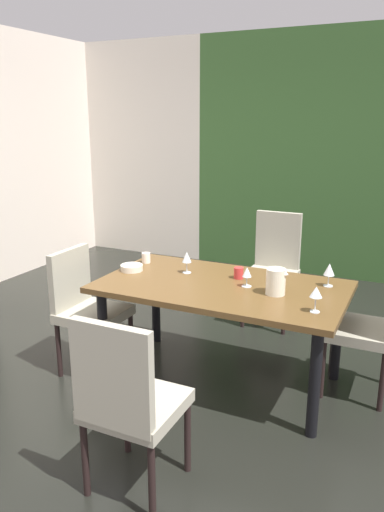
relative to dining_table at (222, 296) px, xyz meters
name	(u,v)px	position (x,y,z in m)	size (l,w,h in m)	color
ground_plane	(145,377)	(-0.53, -0.19, -0.66)	(5.45, 6.23, 0.02)	black
back_panel_interior	(141,151)	(-2.36, 2.88, 0.75)	(1.79, 0.10, 2.81)	silver
garden_window_panel	(349,158)	(0.37, 2.88, 0.75)	(3.66, 0.10, 2.81)	#34582A
dining_table	(222,296)	(0.00, 0.00, 0.00)	(1.68, 0.95, 0.73)	brown
chair_right_far	(374,318)	(0.98, 0.27, -0.09)	(0.44, 0.44, 1.03)	#9F9986
chair_left_near	(85,304)	(-0.97, -0.27, -0.13)	(0.45, 0.44, 0.92)	#9F9986
chair_head_near	(127,398)	(0.02, -1.24, -0.11)	(0.44, 0.44, 0.97)	#9F9986
chair_head_far	(274,263)	(0.01, 1.25, -0.10)	(0.44, 0.45, 1.01)	#9F9986
wine_glass_right	(329,270)	(0.67, 0.27, 0.20)	(0.07, 0.07, 0.16)	silver
wine_glass_north	(187,258)	(-0.33, 0.13, 0.20)	(0.07, 0.07, 0.16)	silver
wine_glass_near_shelf	(247,273)	(0.17, 0.03, 0.18)	(0.07, 0.07, 0.14)	silver
wine_glass_west	(316,293)	(0.69, -0.24, 0.20)	(0.07, 0.07, 0.16)	silver
serving_bowl_center	(132,268)	(-0.73, 0.01, 0.11)	(0.17, 0.17, 0.04)	beige
cup_left	(146,258)	(-0.74, 0.24, 0.12)	(0.07, 0.07, 0.08)	white
cup_rear	(239,273)	(0.06, 0.17, 0.12)	(0.07, 0.07, 0.08)	red
pitcher_near_window	(276,281)	(0.39, -0.04, 0.17)	(0.14, 0.13, 0.17)	silver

